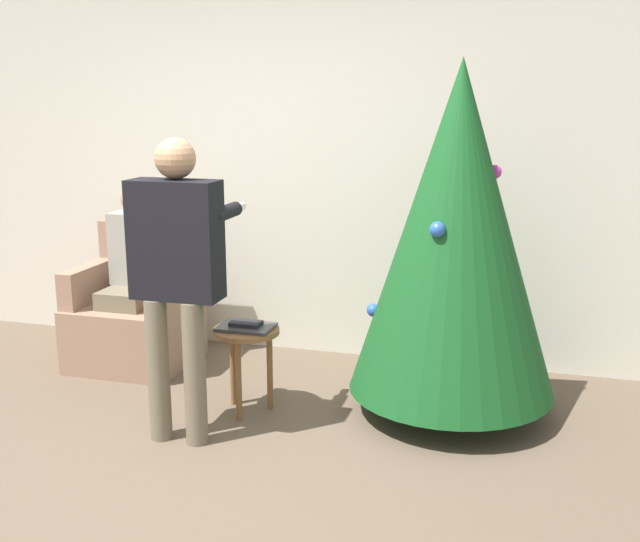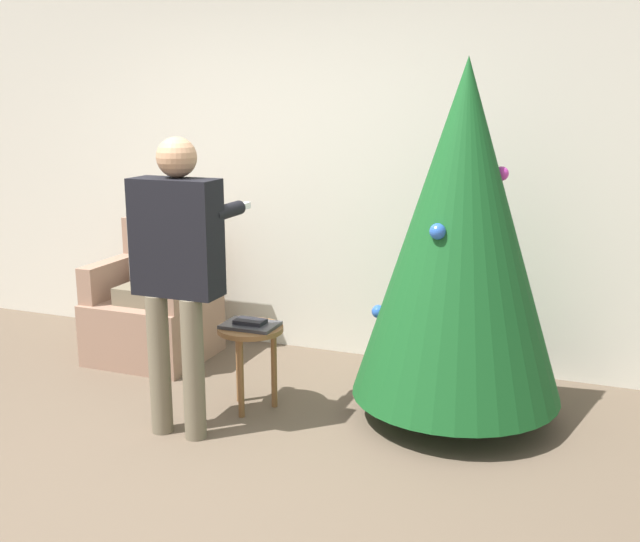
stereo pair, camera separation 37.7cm
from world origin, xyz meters
The scene contains 9 objects.
ground_plane centered at (0.00, 0.00, 0.00)m, with size 14.00×14.00×0.00m, color brown.
wall_back centered at (0.00, 2.23, 1.35)m, with size 8.00×0.06×2.70m.
christmas_tree centered at (1.24, 1.36, 1.10)m, with size 1.20×1.20×2.05m.
armchair centered at (-0.98, 1.65, 0.34)m, with size 0.77×0.72×0.97m.
person_seated centered at (-0.98, 1.62, 0.69)m, with size 0.36×0.46×1.26m.
person_standing centered at (-0.14, 0.63, 0.99)m, with size 0.49×0.57×1.64m.
side_stool centered at (0.08, 1.04, 0.42)m, with size 0.39×0.39×0.51m.
laptop centered at (0.08, 1.04, 0.52)m, with size 0.32×0.23×0.02m.
book centered at (0.08, 1.04, 0.55)m, with size 0.18×0.11×0.02m.
Camera 2 is at (1.99, -2.75, 1.84)m, focal length 42.00 mm.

